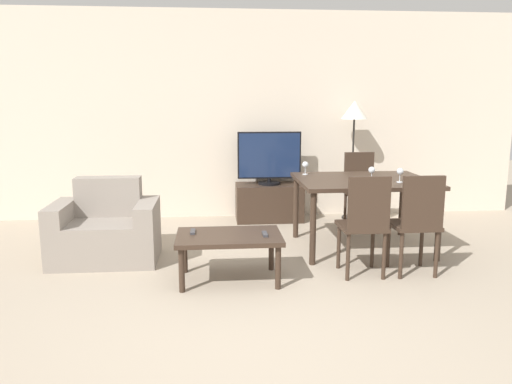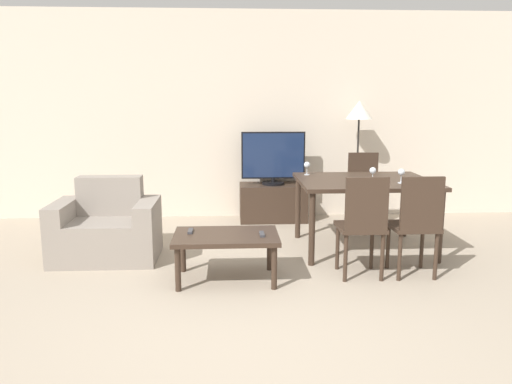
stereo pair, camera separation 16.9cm
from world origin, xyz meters
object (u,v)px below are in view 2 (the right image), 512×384
Objects in this scene: dining_table at (364,187)px; dining_chair_near at (363,222)px; dining_chair_far at (364,187)px; tv at (273,158)px; remote_secondary at (262,234)px; floor_lamp at (359,117)px; remote_primary at (190,231)px; armchair at (107,230)px; wine_glass_center at (401,173)px; wine_glass_left at (307,166)px; wine_glass_right at (373,172)px; coffee_table at (226,240)px; dining_chair_near_right at (416,221)px; tv_stand at (273,202)px.

dining_table is 0.90m from dining_chair_near.
tv is at bearing 155.86° from dining_chair_far.
dining_table is (0.83, -1.33, -0.15)m from tv.
tv is at bearing 82.49° from remote_secondary.
floor_lamp is 3.03m from remote_primary.
armchair is 6.72× the size of remote_primary.
wine_glass_center is (0.30, -0.25, 0.18)m from dining_table.
remote_primary is (-1.51, 0.11, -0.09)m from dining_chair_near.
dining_table is 9.36× the size of wine_glass_left.
wine_glass_right is at bearing 68.61° from dining_chair_near.
remote_primary is at bearing -161.09° from wine_glass_right.
dining_chair_near is 2.38m from floor_lamp.
dining_chair_far reaches higher than wine_glass_left.
wine_glass_left reaches higher than coffee_table.
remote_secondary is 1.03× the size of wine_glass_right.
tv reaches higher than remote_primary.
dining_chair_near_right reaches higher than dining_table.
remote_secondary is (-1.39, -2.21, -0.92)m from floor_lamp.
wine_glass_right reaches higher than armchair.
wine_glass_left is (2.08, 0.50, 0.56)m from armchair.
dining_table is 9.11× the size of remote_secondary.
armchair is 1.11× the size of coffee_table.
wine_glass_right reaches higher than remote_primary.
dining_table is 1.51m from floor_lamp.
dining_chair_near_right is 0.60× the size of floor_lamp.
coffee_table is 1.89m from wine_glass_center.
tv_stand is 1.05× the size of tv.
dining_chair_near is 6.35× the size of wine_glass_right.
dining_chair_near_right reaches higher than wine_glass_center.
floor_lamp is at bearing 51.84° from coffee_table.
dining_chair_far is at bearing -92.99° from floor_lamp.
wine_glass_right is (1.79, 0.61, 0.43)m from remote_primary.
tv_stand is at bearing 155.75° from dining_chair_far.
armchair is 3.04m from dining_chair_far.
remote_primary and remote_secondary have the same top height.
dining_table is 9.36× the size of wine_glass_right.
wine_glass_right reaches higher than dining_table.
dining_chair_near is 0.48m from dining_chair_near_right.
armchair is at bearing 150.13° from coffee_table.
armchair is 1.09× the size of dining_chair_near_right.
wine_glass_center reaches higher than remote_primary.
coffee_table is 1.56m from wine_glass_left.
wine_glass_left and wine_glass_center have the same top height.
armchair is 1.06m from remote_primary.
dining_table is 9.36× the size of wine_glass_center.
dining_table is 1.47× the size of dining_chair_far.
wine_glass_right is (0.88, -1.46, 0.03)m from tv.
dining_chair_far is 1.00× the size of dining_chair_near_right.
dining_chair_far is at bearing 51.75° from remote_secondary.
floor_lamp is 10.61× the size of wine_glass_left.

